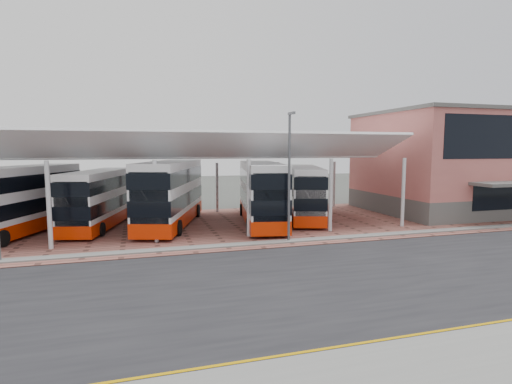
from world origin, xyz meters
TOP-DOWN VIEW (x-y plane):
  - ground at (0.00, 0.00)m, footprint 140.00×140.00m
  - road at (0.00, -1.00)m, footprint 120.00×14.00m
  - forecourt at (2.00, 13.00)m, footprint 72.00×16.00m
  - sidewalk at (0.00, -9.00)m, footprint 120.00×4.00m
  - north_kerb at (0.00, 6.20)m, footprint 120.00×0.80m
  - yellow_line_near at (0.00, -7.00)m, footprint 120.00×0.12m
  - yellow_line_far at (0.00, -6.70)m, footprint 120.00×0.12m
  - canopy at (-6.00, 13.94)m, footprint 37.00×11.63m
  - terminal at (23.00, 13.92)m, footprint 18.40×14.40m
  - lamp_east at (2.00, 6.27)m, footprint 0.16×0.90m
  - bus_1 at (-14.75, 13.53)m, footprint 6.45×11.41m
  - bus_2 at (-9.77, 14.67)m, footprint 4.80×10.52m
  - bus_3 at (-4.62, 13.91)m, footprint 6.21×12.11m
  - bus_4 at (2.19, 12.70)m, footprint 4.76×11.81m
  - bus_5 at (6.30, 13.83)m, footprint 5.59×10.73m

SIDE VIEW (x-z plane):
  - ground at x=0.00m, z-range 0.00..0.00m
  - road at x=0.00m, z-range 0.00..0.02m
  - yellow_line_near at x=0.00m, z-range 0.02..0.03m
  - yellow_line_far at x=0.00m, z-range 0.02..0.03m
  - forecourt at x=2.00m, z-range 0.00..0.06m
  - sidewalk at x=0.00m, z-range 0.00..0.14m
  - north_kerb at x=0.00m, z-range 0.00..0.14m
  - bus_2 at x=-9.77m, z-range 0.05..4.27m
  - bus_5 at x=6.30m, z-range 0.05..4.37m
  - bus_1 at x=-14.75m, z-range 0.05..4.68m
  - bus_4 at x=2.19m, z-range 0.04..4.79m
  - bus_3 at x=-4.62m, z-range 0.04..4.93m
  - lamp_east at x=2.00m, z-range 0.32..8.40m
  - terminal at x=23.00m, z-range 0.03..9.28m
  - canopy at x=-6.00m, z-range 2.26..9.33m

